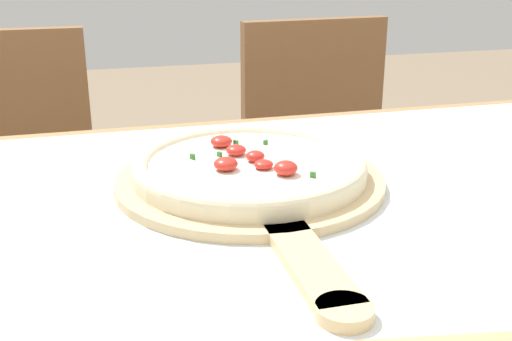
# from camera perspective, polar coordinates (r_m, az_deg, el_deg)

# --- Properties ---
(dining_table) EXTENTS (1.39, 0.84, 0.78)m
(dining_table) POSITION_cam_1_polar(r_m,az_deg,el_deg) (0.77, 0.61, -12.34)
(dining_table) COLOR #A87F51
(dining_table) RESTS_ON ground_plane
(towel_cloth) EXTENTS (1.31, 0.76, 0.00)m
(towel_cloth) POSITION_cam_1_polar(r_m,az_deg,el_deg) (0.72, 0.64, -4.37)
(towel_cloth) COLOR silver
(towel_cloth) RESTS_ON dining_table
(pizza_peel) EXTENTS (0.34, 0.50, 0.01)m
(pizza_peel) POSITION_cam_1_polar(r_m,az_deg,el_deg) (0.79, -0.19, -1.40)
(pizza_peel) COLOR #D6B784
(pizza_peel) RESTS_ON towel_cloth
(pizza) EXTENTS (0.29, 0.29, 0.04)m
(pizza) POSITION_cam_1_polar(r_m,az_deg,el_deg) (0.80, -0.56, 0.38)
(pizza) COLOR beige
(pizza) RESTS_ON pizza_peel
(chair_left) EXTENTS (0.40, 0.40, 0.88)m
(chair_left) POSITION_cam_1_polar(r_m,az_deg,el_deg) (1.55, -20.89, -2.66)
(chair_left) COLOR brown
(chair_left) RESTS_ON ground_plane
(chair_right) EXTENTS (0.42, 0.42, 0.88)m
(chair_right) POSITION_cam_1_polar(r_m,az_deg,el_deg) (1.64, 6.14, -0.18)
(chair_right) COLOR brown
(chair_right) RESTS_ON ground_plane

